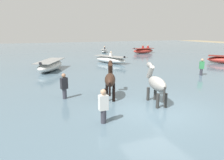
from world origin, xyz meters
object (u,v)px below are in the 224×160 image
(person_wading_close, at_px, (103,110))
(boat_near_starboard, at_px, (143,51))
(horse_lead_dark_bay, at_px, (110,80))
(boat_near_port, at_px, (110,59))
(boat_far_inshore, at_px, (50,65))
(horse_trailing_grey, at_px, (156,84))
(boat_far_offshore, at_px, (104,51))
(person_onlooker_right, at_px, (64,89))
(person_wading_mid, at_px, (201,69))

(person_wading_close, bearing_deg, boat_near_starboard, 55.92)
(horse_lead_dark_bay, bearing_deg, person_wading_close, -116.49)
(boat_near_port, bearing_deg, boat_far_inshore, -162.27)
(horse_trailing_grey, xyz_separation_m, person_wading_close, (-2.88, -1.06, -0.39))
(boat_near_starboard, xyz_separation_m, person_wading_close, (-13.68, -20.22, 0.12))
(horse_lead_dark_bay, distance_m, person_wading_close, 2.93)
(boat_far_offshore, xyz_separation_m, person_wading_close, (-8.68, -23.48, 0.23))
(horse_trailing_grey, distance_m, person_onlooker_right, 4.30)
(boat_far_inshore, xyz_separation_m, person_wading_mid, (10.02, -6.31, 0.07))
(boat_far_inshore, bearing_deg, horse_lead_dark_bay, -77.57)
(person_wading_mid, bearing_deg, person_onlooker_right, -170.98)
(boat_far_inshore, distance_m, person_wading_close, 11.20)
(boat_near_starboard, xyz_separation_m, person_wading_mid, (-4.25, -15.34, 0.12))
(boat_near_starboard, bearing_deg, person_onlooker_right, -130.48)
(horse_lead_dark_bay, height_order, boat_near_starboard, horse_lead_dark_bay)
(boat_far_offshore, relative_size, person_wading_mid, 1.60)
(horse_lead_dark_bay, height_order, person_wading_close, horse_lead_dark_bay)
(horse_lead_dark_bay, relative_size, person_onlooker_right, 1.29)
(person_wading_close, bearing_deg, person_onlooker_right, 103.71)
(person_wading_close, height_order, person_wading_mid, same)
(boat_far_offshore, bearing_deg, person_wading_close, -110.30)
(boat_near_port, height_order, person_wading_close, person_wading_close)
(person_wading_mid, bearing_deg, horse_lead_dark_bay, -164.36)
(boat_near_starboard, bearing_deg, horse_lead_dark_bay, -125.11)
(person_wading_mid, bearing_deg, boat_far_offshore, 92.30)
(boat_far_inshore, distance_m, person_wading_mid, 11.84)
(horse_lead_dark_bay, height_order, person_wading_mid, horse_lead_dark_bay)
(boat_far_inshore, relative_size, person_wading_mid, 2.59)
(boat_far_inshore, xyz_separation_m, boat_near_port, (6.14, 1.96, -0.06))
(horse_lead_dark_bay, bearing_deg, boat_far_offshore, 70.51)
(boat_near_port, xyz_separation_m, person_onlooker_right, (-6.34, -9.89, 0.13))
(person_wading_close, relative_size, person_onlooker_right, 1.00)
(horse_trailing_grey, xyz_separation_m, boat_near_starboard, (10.80, 19.16, -0.51))
(boat_far_offshore, distance_m, person_onlooker_right, 22.33)
(boat_near_port, bearing_deg, horse_lead_dark_bay, -111.94)
(boat_near_port, bearing_deg, person_wading_mid, -64.84)
(horse_lead_dark_bay, bearing_deg, person_onlooker_right, 162.64)
(horse_trailing_grey, distance_m, person_wading_mid, 7.59)
(boat_near_starboard, bearing_deg, person_wading_close, -124.08)
(boat_far_offshore, height_order, boat_near_starboard, boat_near_starboard)
(horse_lead_dark_bay, relative_size, person_wading_mid, 1.29)
(boat_far_offshore, xyz_separation_m, boat_near_starboard, (5.00, -3.26, 0.11))
(person_onlooker_right, bearing_deg, person_wading_mid, 9.02)
(horse_trailing_grey, distance_m, boat_far_inshore, 10.71)
(horse_trailing_grey, relative_size, person_wading_close, 1.30)
(boat_far_inshore, bearing_deg, person_wading_mid, -32.17)
(horse_trailing_grey, xyz_separation_m, person_onlooker_right, (-3.68, 2.20, -0.39))
(boat_far_offshore, relative_size, boat_far_inshore, 0.62)
(boat_far_inshore, distance_m, person_onlooker_right, 7.93)
(horse_lead_dark_bay, relative_size, horse_trailing_grey, 0.99)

